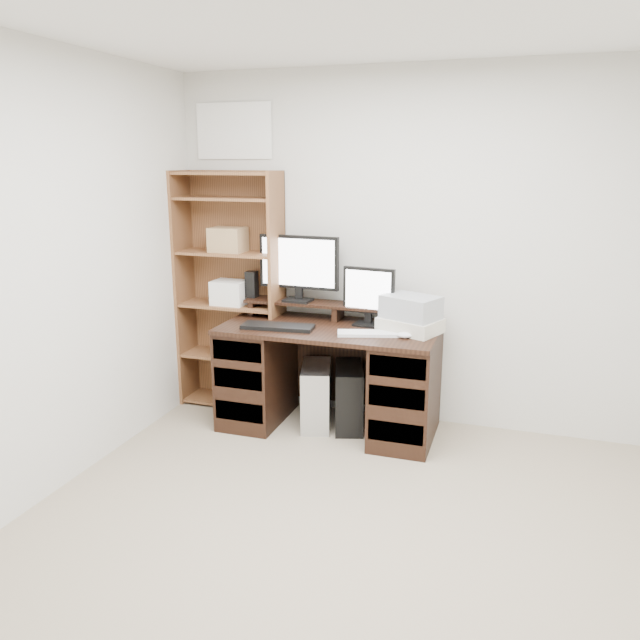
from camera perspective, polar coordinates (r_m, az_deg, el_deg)
The scene contains 14 objects.
room at distance 2.54m, azimuth 0.67°, elevation 0.28°, with size 3.54×4.04×2.54m.
desk at distance 4.44m, azimuth 0.86°, elevation -5.12°, with size 1.50×0.70×0.75m.
riser_shelf at distance 4.50m, azimuth 1.66°, elevation 1.18°, with size 1.40×0.22×0.12m.
monitor_wide at distance 4.53m, azimuth -1.95°, elevation 5.07°, with size 0.61×0.16×0.48m.
monitor_small at distance 4.34m, azimuth 4.46°, elevation 2.37°, with size 0.37×0.16×0.41m.
speaker at distance 4.71m, azimuth -6.26°, elevation 3.27°, with size 0.08×0.08×0.20m, color black.
keyboard_black at distance 4.29m, azimuth -3.88°, elevation -0.62°, with size 0.49×0.16×0.03m, color black.
keyboard_white at distance 4.14m, azimuth 4.72°, elevation -1.23°, with size 0.45×0.14×0.02m, color silver.
mouse at distance 4.08m, azimuth 7.71°, elevation -1.39°, with size 0.10×0.07×0.04m, color silver.
printer at distance 4.23m, azimuth 8.25°, elevation -0.46°, with size 0.38×0.29×0.10m, color beige.
basket at distance 4.20m, azimuth 8.31°, elevation 1.17°, with size 0.35×0.25×0.15m, color #9BA0A5.
tower_silver at distance 4.54m, azimuth -0.36°, elevation -6.88°, with size 0.20×0.45×0.45m, color silver.
tower_black at distance 4.51m, azimuth 2.66°, elevation -7.00°, with size 0.31×0.49×0.45m.
bookshelf at distance 4.79m, azimuth -8.11°, elevation 2.77°, with size 0.80×0.30×1.80m.
Camera 1 is at (0.74, -2.35, 1.87)m, focal length 35.00 mm.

